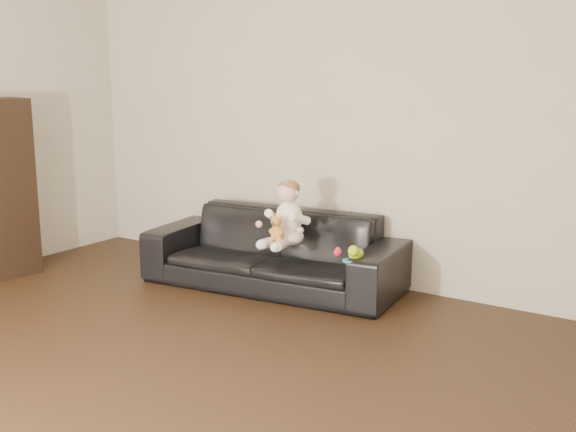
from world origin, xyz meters
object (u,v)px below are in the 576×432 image
Objects in this scene: baby at (287,217)px; toy_blue_disc at (349,261)px; toy_green at (356,254)px; teddy_bear at (277,229)px; toy_rattle at (338,252)px; sofa at (273,250)px.

toy_blue_disc is (0.61, -0.15, -0.21)m from baby.
baby is 0.65m from toy_green.
toy_rattle is at bearing 2.65° from teddy_bear.
baby is 0.16m from teddy_bear.
sofa is 0.42m from teddy_bear.
toy_green is at bearing 0.20° from teddy_bear.
baby is (0.20, -0.11, 0.31)m from sofa.
sofa is 0.85m from toy_blue_disc.
toy_rattle is (0.68, -0.18, 0.12)m from sofa.
teddy_bear is at bearing -179.78° from toy_blue_disc.
toy_rattle is at bearing -13.27° from baby.
baby is at bearing 172.78° from toy_green.
teddy_bear reaches higher than sofa.
baby is 0.52m from toy_rattle.
toy_green is (0.83, -0.19, 0.13)m from sofa.
sofa is at bearing 123.13° from teddy_bear.
baby is 8.34× the size of toy_rattle.
toy_rattle is (0.47, 0.07, -0.13)m from teddy_bear.
toy_rattle is (0.48, -0.08, -0.19)m from baby.
toy_blue_disc is (-0.02, -0.07, -0.04)m from toy_green.
toy_blue_disc is at bearing -5.98° from teddy_bear.
teddy_bear is (0.21, -0.26, 0.25)m from sofa.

